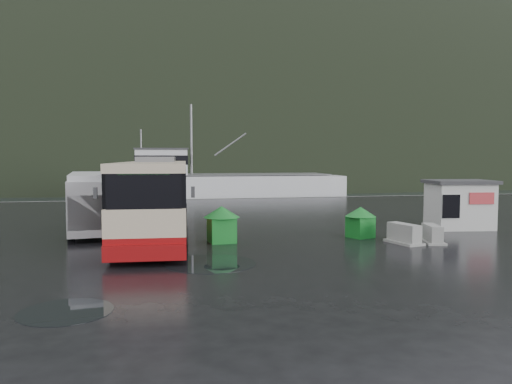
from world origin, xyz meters
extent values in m
plane|color=black|center=(0.00, 0.00, 0.00)|extent=(160.00, 160.00, 0.00)
cube|color=black|center=(0.00, 110.00, 0.00)|extent=(300.00, 180.00, 0.02)
cube|color=#999993|center=(0.00, 20.00, 0.00)|extent=(160.00, 0.60, 1.50)
ellipsoid|color=black|center=(10.00, 250.00, 0.00)|extent=(780.00, 540.00, 570.00)
cylinder|color=black|center=(-0.31, -4.62, 0.01)|extent=(2.92, 2.92, 0.01)
cylinder|color=black|center=(-3.94, -8.95, 0.01)|extent=(2.05, 2.05, 0.01)
camera|label=1|loc=(-1.91, -20.27, 3.38)|focal=35.00mm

